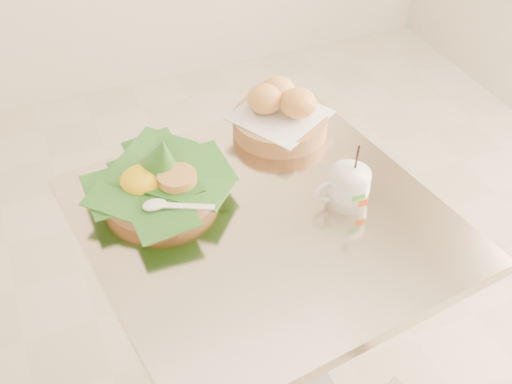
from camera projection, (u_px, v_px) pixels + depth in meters
name	position (u px, v px, depth m)	size (l,w,h in m)	color
cafe_table	(264.00, 288.00, 1.46)	(0.79, 0.79, 0.75)	gray
rice_basket	(159.00, 179.00, 1.34)	(0.31, 0.31, 0.15)	tan
bread_basket	(280.00, 113.00, 1.52)	(0.26, 0.26, 0.12)	tan
coffee_mug	(347.00, 186.00, 1.32)	(0.12, 0.09, 0.15)	white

